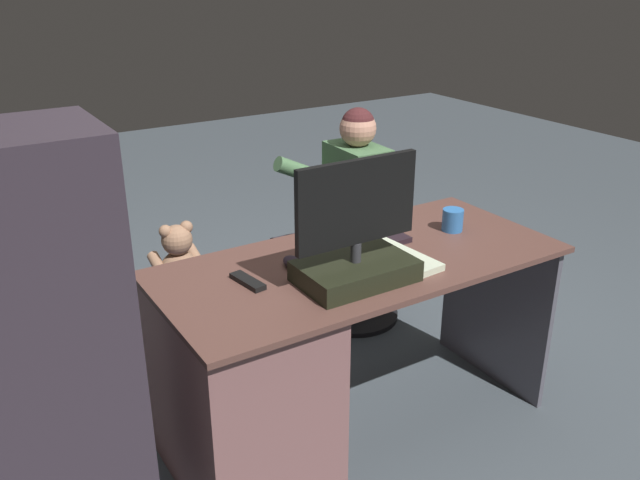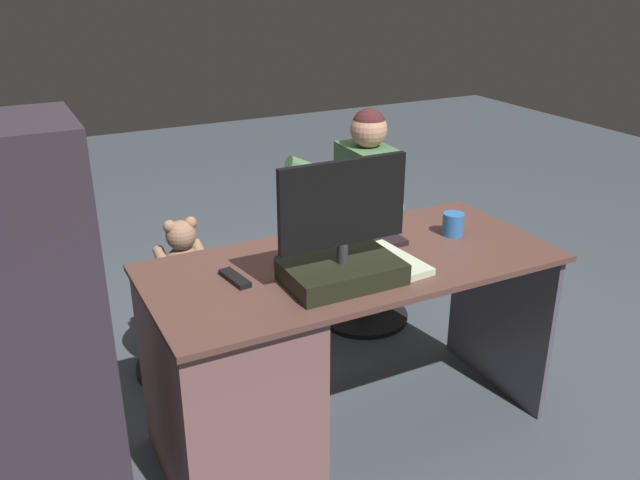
# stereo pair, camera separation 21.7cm
# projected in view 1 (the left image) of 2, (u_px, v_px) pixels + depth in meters

# --- Properties ---
(ground_plane) EXTENTS (10.00, 10.00, 0.00)m
(ground_plane) POSITION_uv_depth(u_px,v_px,m) (310.00, 382.00, 2.93)
(ground_plane) COLOR #475057
(desk) EXTENTS (1.46, 0.67, 0.73)m
(desk) POSITION_uv_depth(u_px,v_px,m) (266.00, 374.00, 2.31)
(desk) COLOR brown
(desk) RESTS_ON ground_plane
(monitor) EXTENTS (0.44, 0.24, 0.41)m
(monitor) POSITION_uv_depth(u_px,v_px,m) (356.00, 248.00, 2.17)
(monitor) COLOR black
(monitor) RESTS_ON desk
(keyboard) EXTENTS (0.42, 0.14, 0.02)m
(keyboard) POSITION_uv_depth(u_px,v_px,m) (356.00, 245.00, 2.46)
(keyboard) COLOR black
(keyboard) RESTS_ON desk
(computer_mouse) EXTENTS (0.06, 0.10, 0.04)m
(computer_mouse) POSITION_uv_depth(u_px,v_px,m) (293.00, 262.00, 2.30)
(computer_mouse) COLOR #281E29
(computer_mouse) RESTS_ON desk
(cup) EXTENTS (0.08, 0.08, 0.09)m
(cup) POSITION_uv_depth(u_px,v_px,m) (453.00, 220.00, 2.60)
(cup) COLOR #3372BF
(cup) RESTS_ON desk
(tv_remote) EXTENTS (0.07, 0.15, 0.02)m
(tv_remote) POSITION_uv_depth(u_px,v_px,m) (248.00, 281.00, 2.18)
(tv_remote) COLOR black
(tv_remote) RESTS_ON desk
(notebook_binder) EXTENTS (0.24, 0.32, 0.02)m
(notebook_binder) POSITION_uv_depth(u_px,v_px,m) (392.00, 261.00, 2.33)
(notebook_binder) COLOR beige
(notebook_binder) RESTS_ON desk
(office_chair_teddy) EXTENTS (0.50, 0.50, 0.42)m
(office_chair_teddy) POSITION_uv_depth(u_px,v_px,m) (185.00, 327.00, 2.91)
(office_chair_teddy) COLOR black
(office_chair_teddy) RESTS_ON ground_plane
(teddy_bear) EXTENTS (0.21, 0.21, 0.30)m
(teddy_bear) POSITION_uv_depth(u_px,v_px,m) (178.00, 259.00, 2.80)
(teddy_bear) COLOR #A17558
(teddy_bear) RESTS_ON office_chair_teddy
(visitor_chair) EXTENTS (0.45, 0.45, 0.42)m
(visitor_chair) POSITION_uv_depth(u_px,v_px,m) (355.00, 272.00, 3.38)
(visitor_chair) COLOR black
(visitor_chair) RESTS_ON ground_plane
(person) EXTENTS (0.57, 0.49, 1.08)m
(person) POSITION_uv_depth(u_px,v_px,m) (340.00, 207.00, 3.19)
(person) COLOR #4C744A
(person) RESTS_ON ground_plane
(equipment_rack) EXTENTS (0.44, 0.36, 1.35)m
(equipment_rack) POSITION_uv_depth(u_px,v_px,m) (46.00, 380.00, 1.78)
(equipment_rack) COLOR #332A34
(equipment_rack) RESTS_ON ground_plane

